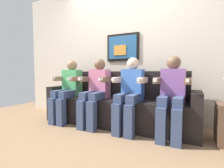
% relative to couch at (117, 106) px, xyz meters
% --- Properties ---
extents(ground_plane, '(6.40, 6.40, 0.00)m').
position_rel_couch_xyz_m(ground_plane, '(0.00, -0.33, -0.31)').
color(ground_plane, '#8C6B4C').
extents(back_wall_assembly, '(4.92, 0.10, 2.60)m').
position_rel_couch_xyz_m(back_wall_assembly, '(-0.00, 0.44, 0.99)').
color(back_wall_assembly, beige).
rests_on(back_wall_assembly, ground_plane).
extents(couch, '(2.52, 0.58, 0.90)m').
position_rel_couch_xyz_m(couch, '(0.00, 0.00, 0.00)').
color(couch, black).
rests_on(couch, ground_plane).
extents(person_leftmost, '(0.46, 0.56, 1.11)m').
position_rel_couch_xyz_m(person_leftmost, '(-0.89, -0.17, 0.29)').
color(person_leftmost, '#4CB266').
rests_on(person_leftmost, ground_plane).
extents(person_left_center, '(0.46, 0.56, 1.11)m').
position_rel_couch_xyz_m(person_left_center, '(-0.30, -0.17, 0.29)').
color(person_left_center, pink).
rests_on(person_left_center, ground_plane).
extents(person_right_center, '(0.46, 0.56, 1.11)m').
position_rel_couch_xyz_m(person_right_center, '(0.30, -0.17, 0.29)').
color(person_right_center, '#3F72CC').
rests_on(person_right_center, ground_plane).
extents(person_rightmost, '(0.46, 0.56, 1.11)m').
position_rel_couch_xyz_m(person_rightmost, '(0.89, -0.17, 0.29)').
color(person_rightmost, '#8C59A5').
rests_on(person_rightmost, ground_plane).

